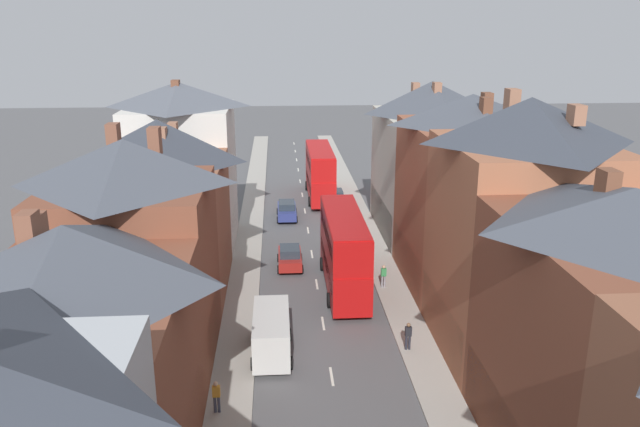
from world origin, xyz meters
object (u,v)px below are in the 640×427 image
(double_decker_bus_lead, at_px, (344,250))
(car_parked_left_a, at_px, (287,210))
(pedestrian_far_left, at_px, (384,275))
(double_decker_bus_mid_street, at_px, (320,172))
(car_parked_right_a, at_px, (290,257))
(pedestrian_mid_right, at_px, (408,335))
(pedestrian_mid_left, at_px, (216,395))
(delivery_van, at_px, (271,333))
(car_near_blue, at_px, (335,198))

(double_decker_bus_lead, height_order, car_parked_left_a, double_decker_bus_lead)
(car_parked_left_a, xyz_separation_m, pedestrian_far_left, (6.32, -16.72, 0.18))
(pedestrian_far_left, bearing_deg, double_decker_bus_mid_street, 96.56)
(double_decker_bus_lead, height_order, car_parked_right_a, double_decker_bus_lead)
(car_parked_right_a, xyz_separation_m, pedestrian_mid_right, (6.25, -13.01, 0.20))
(double_decker_bus_lead, xyz_separation_m, car_parked_right_a, (-3.59, 4.07, -1.99))
(pedestrian_mid_left, xyz_separation_m, pedestrian_far_left, (10.14, 13.76, 0.00))
(double_decker_bus_mid_street, bearing_deg, double_decker_bus_lead, -90.00)
(double_decker_bus_mid_street, distance_m, pedestrian_mid_left, 38.24)
(delivery_van, xyz_separation_m, pedestrian_mid_right, (7.55, -0.19, -0.30))
(car_near_blue, distance_m, car_parked_right_a, 16.96)
(double_decker_bus_lead, relative_size, car_parked_left_a, 2.45)
(delivery_van, relative_size, pedestrian_mid_left, 3.23)
(delivery_van, distance_m, pedestrian_far_left, 11.34)
(delivery_van, bearing_deg, double_decker_bus_mid_street, 81.34)
(double_decker_bus_lead, bearing_deg, pedestrian_far_left, -7.50)
(car_parked_right_a, relative_size, delivery_van, 0.75)
(double_decker_bus_lead, xyz_separation_m, car_parked_left_a, (-3.59, 16.36, -1.97))
(pedestrian_mid_right, bearing_deg, delivery_van, 178.56)
(car_parked_left_a, distance_m, pedestrian_far_left, 17.88)
(double_decker_bus_mid_street, bearing_deg, pedestrian_far_left, -83.44)
(car_near_blue, xyz_separation_m, car_parked_right_a, (-4.90, -16.24, -0.01))
(car_parked_left_a, height_order, pedestrian_far_left, pedestrian_far_left)
(double_decker_bus_mid_street, bearing_deg, car_parked_right_a, -100.55)
(double_decker_bus_mid_street, distance_m, pedestrian_far_left, 23.93)
(double_decker_bus_mid_street, bearing_deg, pedestrian_mid_left, -101.19)
(car_near_blue, bearing_deg, car_parked_left_a, -141.15)
(car_parked_right_a, bearing_deg, double_decker_bus_lead, -48.57)
(double_decker_bus_mid_street, relative_size, car_parked_left_a, 2.45)
(pedestrian_far_left, bearing_deg, delivery_van, -132.23)
(pedestrian_mid_left, relative_size, pedestrian_far_left, 1.00)
(double_decker_bus_mid_street, bearing_deg, car_parked_left_a, -117.20)
(car_parked_right_a, distance_m, pedestrian_mid_left, 18.59)
(car_near_blue, relative_size, pedestrian_mid_left, 2.48)
(pedestrian_mid_left, bearing_deg, delivery_van, 64.86)
(car_parked_right_a, bearing_deg, pedestrian_mid_left, -101.86)
(pedestrian_mid_right, bearing_deg, car_parked_left_a, 103.87)
(pedestrian_mid_left, height_order, pedestrian_far_left, same)
(car_near_blue, bearing_deg, delivery_van, -102.04)
(car_near_blue, height_order, car_parked_right_a, car_near_blue)
(double_decker_bus_mid_street, relative_size, pedestrian_mid_left, 6.71)
(car_parked_left_a, height_order, pedestrian_mid_left, pedestrian_mid_left)
(car_near_blue, height_order, pedestrian_mid_right, pedestrian_mid_right)
(car_parked_right_a, relative_size, pedestrian_far_left, 2.41)
(double_decker_bus_mid_street, relative_size, pedestrian_far_left, 6.71)
(double_decker_bus_mid_street, height_order, pedestrian_mid_left, double_decker_bus_mid_street)
(double_decker_bus_mid_street, xyz_separation_m, car_parked_left_a, (-3.59, -6.99, -1.97))
(delivery_van, relative_size, pedestrian_far_left, 3.23)
(car_near_blue, distance_m, pedestrian_mid_right, 29.28)
(car_parked_left_a, distance_m, car_parked_right_a, 12.30)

